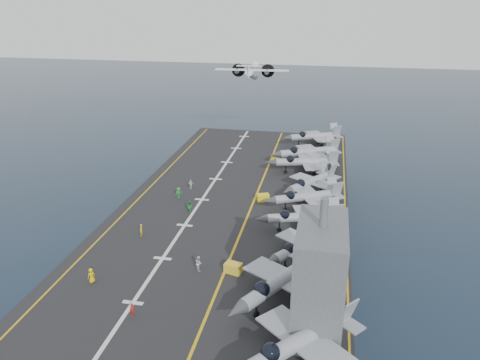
% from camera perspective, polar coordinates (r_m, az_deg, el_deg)
% --- Properties ---
extents(ground, '(500.00, 500.00, 0.00)m').
position_cam_1_polar(ground, '(85.38, -0.52, -9.12)').
color(ground, '#142135').
rests_on(ground, ground).
extents(hull, '(36.00, 90.00, 10.00)m').
position_cam_1_polar(hull, '(82.94, -0.53, -6.15)').
color(hull, '#56595E').
rests_on(hull, ground).
extents(flight_deck, '(38.00, 92.00, 0.40)m').
position_cam_1_polar(flight_deck, '(80.66, -0.55, -2.88)').
color(flight_deck, black).
rests_on(flight_deck, hull).
extents(foul_line, '(0.35, 90.00, 0.02)m').
position_cam_1_polar(foul_line, '(80.06, 1.56, -2.90)').
color(foul_line, gold).
rests_on(foul_line, flight_deck).
extents(landing_centerline, '(0.50, 90.00, 0.02)m').
position_cam_1_polar(landing_centerline, '(81.89, -4.67, -2.39)').
color(landing_centerline, silver).
rests_on(landing_centerline, flight_deck).
extents(deck_edge_port, '(0.25, 90.00, 0.02)m').
position_cam_1_polar(deck_edge_port, '(85.36, -11.80, -1.77)').
color(deck_edge_port, gold).
rests_on(deck_edge_port, flight_deck).
extents(deck_edge_stbd, '(0.25, 90.00, 0.02)m').
position_cam_1_polar(deck_edge_stbd, '(79.26, 12.70, -3.73)').
color(deck_edge_stbd, gold).
rests_on(deck_edge_stbd, flight_deck).
extents(island_superstructure, '(5.00, 10.00, 15.00)m').
position_cam_1_polar(island_superstructure, '(49.14, 9.73, -10.28)').
color(island_superstructure, '#56595E').
rests_on(island_superstructure, flight_deck).
extents(fighter_jet_0, '(18.26, 18.73, 5.46)m').
position_cam_1_polar(fighter_jet_0, '(47.16, 7.07, -18.83)').
color(fighter_jet_0, '#98A1A7').
rests_on(fighter_jet_0, flight_deck).
extents(fighter_jet_1, '(16.98, 18.71, 5.41)m').
position_cam_1_polar(fighter_jet_1, '(55.27, 5.02, -11.98)').
color(fighter_jet_1, gray).
rests_on(fighter_jet_1, flight_deck).
extents(fighter_jet_2, '(15.22, 16.27, 4.70)m').
position_cam_1_polar(fighter_jet_2, '(63.56, 7.82, -7.66)').
color(fighter_jet_2, '#959DA6').
rests_on(fighter_jet_2, flight_deck).
extents(fighter_jet_3, '(15.32, 12.38, 4.62)m').
position_cam_1_polar(fighter_jet_3, '(71.07, 7.79, -4.39)').
color(fighter_jet_3, '#9AA2AC').
rests_on(fighter_jet_3, flight_deck).
extents(fighter_jet_4, '(16.20, 14.18, 4.72)m').
position_cam_1_polar(fighter_jet_4, '(78.09, 8.19, -1.91)').
color(fighter_jet_4, gray).
rests_on(fighter_jet_4, flight_deck).
extents(fighter_jet_5, '(15.28, 16.34, 4.72)m').
position_cam_1_polar(fighter_jet_5, '(84.31, 8.70, -0.13)').
color(fighter_jet_5, '#9FA5AE').
rests_on(fighter_jet_5, flight_deck).
extents(fighter_jet_6, '(16.26, 12.71, 5.00)m').
position_cam_1_polar(fighter_jet_6, '(93.96, 8.06, 2.29)').
color(fighter_jet_6, gray).
rests_on(fighter_jet_6, flight_deck).
extents(fighter_jet_7, '(18.07, 15.80, 5.26)m').
position_cam_1_polar(fighter_jet_7, '(99.84, 8.34, 3.52)').
color(fighter_jet_7, gray).
rests_on(fighter_jet_7, flight_deck).
extents(fighter_jet_8, '(16.68, 14.18, 4.91)m').
position_cam_1_polar(fighter_jet_8, '(111.95, 9.11, 5.37)').
color(fighter_jet_8, '#9CA4AE').
rests_on(fighter_jet_8, flight_deck).
extents(tow_cart_a, '(2.42, 1.88, 1.28)m').
position_cam_1_polar(tow_cart_a, '(60.99, -0.83, -10.67)').
color(tow_cart_a, gold).
rests_on(tow_cart_a, flight_deck).
extents(tow_cart_b, '(2.37, 1.96, 1.22)m').
position_cam_1_polar(tow_cart_b, '(81.04, 2.84, -2.15)').
color(tow_cart_b, yellow).
rests_on(tow_cart_b, flight_deck).
extents(tow_cart_c, '(2.48, 2.12, 1.26)m').
position_cam_1_polar(tow_cart_c, '(98.82, 4.46, 2.27)').
color(tow_cart_c, '#DEC00A').
rests_on(tow_cart_c, flight_deck).
extents(crew_0, '(1.28, 1.43, 1.98)m').
position_cam_1_polar(crew_0, '(61.69, -17.66, -11.03)').
color(crew_0, '#E8C006').
rests_on(crew_0, flight_deck).
extents(crew_1, '(0.77, 1.14, 1.87)m').
position_cam_1_polar(crew_1, '(70.88, -11.97, -6.00)').
color(crew_1, gold).
rests_on(crew_1, flight_deck).
extents(crew_2, '(1.40, 1.24, 1.95)m').
position_cam_1_polar(crew_2, '(77.08, -6.18, -3.26)').
color(crew_2, green).
rests_on(crew_2, flight_deck).
extents(crew_3, '(1.40, 1.42, 1.99)m').
position_cam_1_polar(crew_3, '(82.59, -7.48, -1.56)').
color(crew_3, '#238E2D').
rests_on(crew_3, flight_deck).
extents(crew_4, '(1.31, 1.13, 1.84)m').
position_cam_1_polar(crew_4, '(86.12, -6.02, -0.55)').
color(crew_4, silver).
rests_on(crew_4, flight_deck).
extents(crew_6, '(1.18, 0.99, 1.68)m').
position_cam_1_polar(crew_6, '(54.85, -13.01, -15.21)').
color(crew_6, '#B21919').
rests_on(crew_6, flight_deck).
extents(crew_7, '(1.40, 1.46, 2.03)m').
position_cam_1_polar(crew_7, '(61.47, -5.07, -10.07)').
color(crew_7, silver).
rests_on(crew_7, flight_deck).
extents(transport_plane, '(21.69, 15.24, 4.99)m').
position_cam_1_polar(transport_plane, '(137.31, 1.46, 12.75)').
color(transport_plane, silver).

